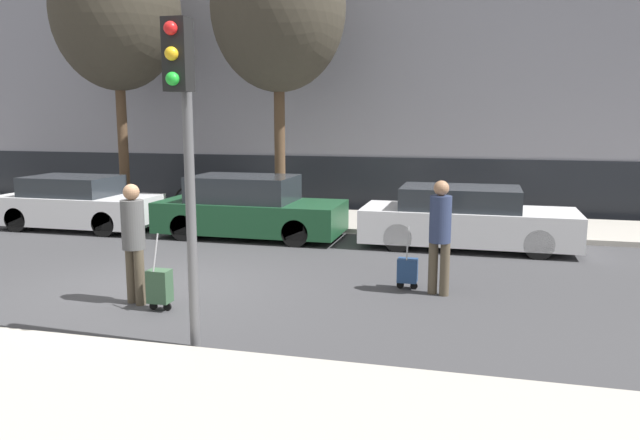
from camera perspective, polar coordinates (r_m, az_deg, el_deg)
The scene contains 14 objects.
ground_plane at distance 10.65m, azimuth -14.87°, elevation -6.08°, with size 80.00×80.00×0.00m, color #38383A.
sidewalk_far at distance 16.93m, azimuth -3.24°, elevation 0.20°, with size 28.00×3.00×0.12m.
building_facade at distance 20.30m, azimuth -0.17°, elevation 16.96°, with size 28.00×2.78×10.87m.
parked_car_0 at distance 16.69m, azimuth -21.30°, elevation 1.38°, with size 3.90×1.70×1.32m.
parked_car_1 at distance 14.58m, azimuth -6.52°, elevation 1.03°, with size 4.27×1.79×1.43m.
parked_car_2 at distance 13.68m, azimuth 13.21°, elevation 0.10°, with size 4.49×1.72×1.31m.
pedestrian_left at distance 9.67m, azimuth -16.69°, elevation -1.41°, with size 0.34×0.34×1.82m.
trolley_left at distance 9.40m, azimuth -14.46°, elevation -5.89°, with size 0.34×0.29×1.14m.
pedestrian_right at distance 9.92m, azimuth 10.92°, elevation -0.90°, with size 0.34×0.34×1.82m.
trolley_right at distance 10.30m, azimuth 8.00°, elevation -4.59°, with size 0.34×0.29×1.05m.
traffic_light at distance 7.33m, azimuth -12.39°, elevation 8.89°, with size 0.28×0.47×3.87m.
parked_bicycle at distance 17.56m, azimuth -10.57°, elevation 1.81°, with size 1.77×0.06×0.96m.
bare_tree_near_crossing at distance 16.59m, azimuth -3.83°, elevation 18.71°, with size 3.41×3.41×7.44m.
bare_tree_down_street at distance 18.84m, azimuth -18.14°, elevation 17.63°, with size 3.51×3.51×7.65m.
Camera 1 is at (5.13, -8.90, 2.82)m, focal length 35.00 mm.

